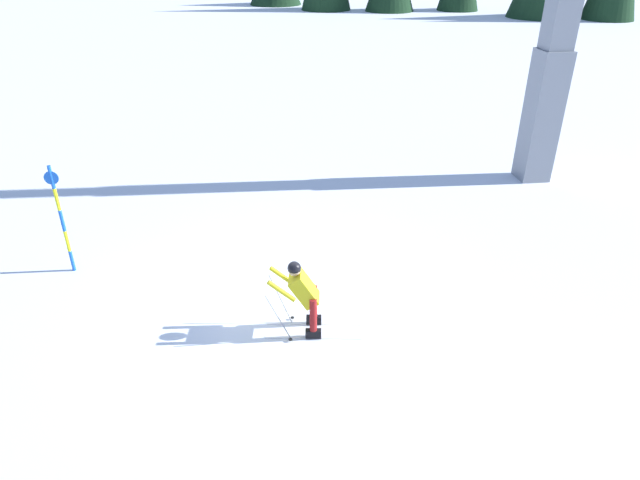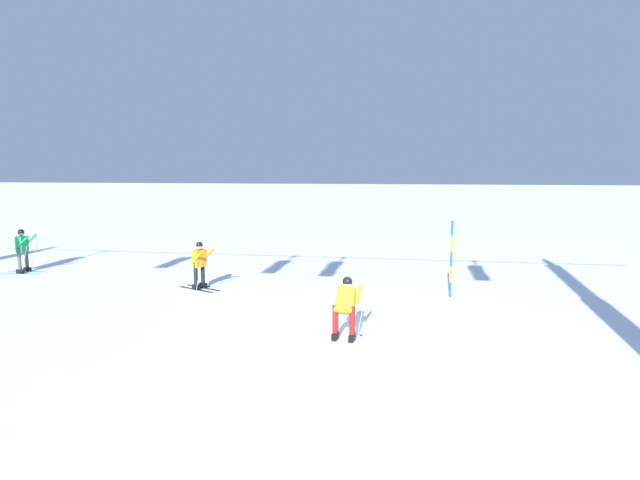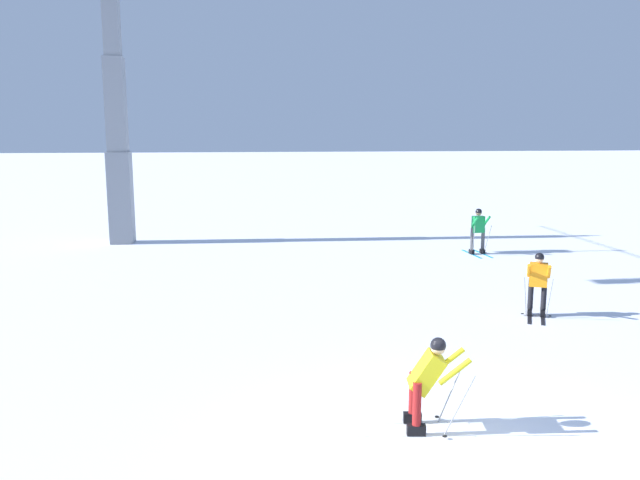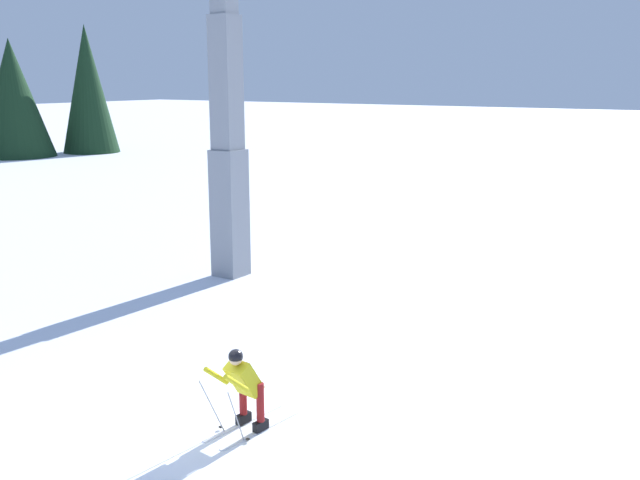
# 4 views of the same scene
# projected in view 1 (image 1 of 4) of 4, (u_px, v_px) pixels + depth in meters

# --- Properties ---
(ground_plane) EXTENTS (260.00, 260.00, 0.00)m
(ground_plane) POSITION_uv_depth(u_px,v_px,m) (286.00, 302.00, 11.04)
(ground_plane) COLOR white
(skier_carving_main) EXTENTS (0.82, 1.80, 1.60)m
(skier_carving_main) POSITION_uv_depth(u_px,v_px,m) (303.00, 292.00, 9.84)
(skier_carving_main) COLOR white
(skier_carving_main) RESTS_ON ground_plane
(lift_tower_near) EXTENTS (0.82, 2.61, 11.57)m
(lift_tower_near) POSITION_uv_depth(u_px,v_px,m) (564.00, 5.00, 14.32)
(lift_tower_near) COLOR gray
(lift_tower_near) RESTS_ON ground_plane
(trail_marker_pole) EXTENTS (0.07, 0.28, 2.40)m
(trail_marker_pole) POSITION_uv_depth(u_px,v_px,m) (61.00, 217.00, 11.45)
(trail_marker_pole) COLOR blue
(trail_marker_pole) RESTS_ON ground_plane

